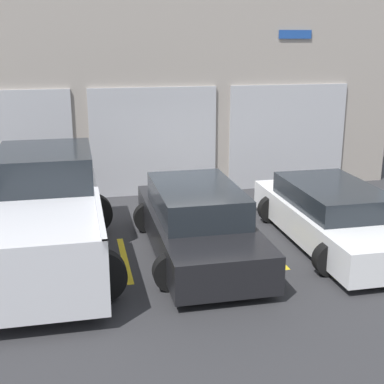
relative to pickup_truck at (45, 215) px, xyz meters
The scene contains 7 objects.
ground_plane 3.13m from the pickup_truck, 19.68° to the left, with size 28.00×28.00×0.00m, color #2D2D30.
shophouse_building 5.42m from the pickup_truck, 56.77° to the left, with size 13.05×0.68×5.41m.
pickup_truck is the anchor object (origin of this frame).
sedan_white 5.66m from the pickup_truck, ahead, with size 2.15×4.67×1.18m.
sedan_side 2.85m from the pickup_truck, ahead, with size 2.15×4.58×1.33m.
parking_stripe_left 1.69m from the pickup_truck, 11.63° to the right, with size 0.12×2.20×0.01m, color gold.
parking_stripe_centre 4.33m from the pickup_truck, ahead, with size 0.12×2.20×0.01m, color gold.
Camera 1 is at (-2.15, -10.69, 4.01)m, focal length 50.00 mm.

